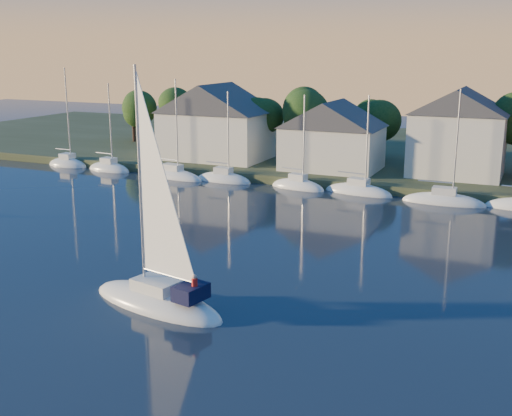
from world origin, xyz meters
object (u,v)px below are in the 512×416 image
Objects in this scene: clubhouse_west at (216,121)px; hero_sailboat at (159,296)px; clubhouse_centre at (333,134)px; clubhouse_east at (458,131)px.

hero_sailboat is (18.49, -42.96, -5.30)m from clubhouse_west.
clubhouse_west reaches higher than clubhouse_centre.
clubhouse_centre is at bearing -74.43° from hero_sailboat.
clubhouse_east is 0.68× the size of hero_sailboat.
clubhouse_east is at bearing -92.50° from hero_sailboat.
clubhouse_east is at bearing 8.13° from clubhouse_centre.
hero_sailboat is at bearing -66.71° from clubhouse_west.
clubhouse_centre is 42.28m from hero_sailboat.
clubhouse_centre is (16.00, -1.00, -0.80)m from clubhouse_west.
clubhouse_east is 45.76m from hero_sailboat.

